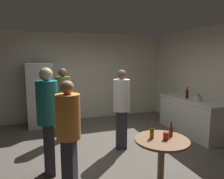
{
  "coord_description": "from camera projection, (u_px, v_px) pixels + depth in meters",
  "views": [
    {
      "loc": [
        -1.33,
        -3.86,
        1.9
      ],
      "look_at": [
        0.16,
        0.44,
        1.23
      ],
      "focal_mm": 32.97,
      "sensor_mm": 36.0,
      "label": 1
    }
  ],
  "objects": [
    {
      "name": "refrigerator",
      "position": [
        41.0,
        95.0,
        5.79
      ],
      "size": [
        0.7,
        0.68,
        1.8
      ],
      "color": "silver",
      "rests_on": "ground_plane"
    },
    {
      "name": "wall_back",
      "position": [
        85.0,
        77.0,
        6.57
      ],
      "size": [
        5.32,
        0.06,
        2.7
      ],
      "primitive_type": "cube",
      "color": "beige",
      "rests_on": "ground_plane"
    },
    {
      "name": "plastic_cup_red",
      "position": [
        166.0,
        136.0,
        3.0
      ],
      "size": [
        0.08,
        0.08,
        0.11
      ],
      "primitive_type": "cylinder",
      "color": "red",
      "rests_on": "foreground_table"
    },
    {
      "name": "foreground_table",
      "position": [
        162.0,
        146.0,
        3.04
      ],
      "size": [
        0.8,
        0.8,
        0.73
      ],
      "color": "olive",
      "rests_on": "ground_plane"
    },
    {
      "name": "ground_plane",
      "position": [
        112.0,
        153.0,
        4.32
      ],
      "size": [
        5.2,
        5.2,
        0.1
      ],
      "primitive_type": "cube",
      "color": "#5B544C"
    },
    {
      "name": "wall_side_right",
      "position": [
        214.0,
        82.0,
        4.97
      ],
      "size": [
        0.06,
        5.2,
        2.7
      ],
      "primitive_type": "cube",
      "color": "beige",
      "rests_on": "ground_plane"
    },
    {
      "name": "kettle",
      "position": [
        198.0,
        98.0,
        4.95
      ],
      "size": [
        0.24,
        0.17,
        0.18
      ],
      "color": "#B2B2B7",
      "rests_on": "kitchen_counter"
    },
    {
      "name": "person_in_orange_shirt",
      "position": [
        69.0,
        128.0,
        2.88
      ],
      "size": [
        0.46,
        0.46,
        1.61
      ],
      "rotation": [
        0.0,
        0.0,
        -0.48
      ],
      "color": "#2D2D38",
      "rests_on": "ground_plane"
    },
    {
      "name": "person_in_white_shirt",
      "position": [
        122.0,
        103.0,
        4.29
      ],
      "size": [
        0.4,
        0.4,
        1.69
      ],
      "rotation": [
        0.0,
        0.0,
        -1.77
      ],
      "color": "#2D2D38",
      "rests_on": "ground_plane"
    },
    {
      "name": "person_in_teal_shirt",
      "position": [
        48.0,
        113.0,
        3.29
      ],
      "size": [
        0.35,
        0.35,
        1.77
      ],
      "rotation": [
        0.0,
        0.0,
        -0.03
      ],
      "color": "#2D2D38",
      "rests_on": "ground_plane"
    },
    {
      "name": "wine_bottle_on_counter",
      "position": [
        187.0,
        94.0,
        5.31
      ],
      "size": [
        0.08,
        0.08,
        0.31
      ],
      "color": "#3F141E",
      "rests_on": "kitchen_counter"
    },
    {
      "name": "person_in_olive_shirt",
      "position": [
        64.0,
        98.0,
        4.86
      ],
      "size": [
        0.43,
        0.43,
        1.7
      ],
      "rotation": [
        0.0,
        0.0,
        -1.25
      ],
      "color": "#2D2D38",
      "rests_on": "ground_plane"
    },
    {
      "name": "kitchen_counter",
      "position": [
        190.0,
        116.0,
        5.31
      ],
      "size": [
        0.64,
        1.95,
        0.9
      ],
      "color": "beige",
      "rests_on": "ground_plane"
    },
    {
      "name": "beer_bottle_brown",
      "position": [
        171.0,
        131.0,
        3.14
      ],
      "size": [
        0.06,
        0.06,
        0.23
      ],
      "color": "#593314",
      "rests_on": "foreground_table"
    },
    {
      "name": "beer_bottle_amber",
      "position": [
        152.0,
        133.0,
        3.06
      ],
      "size": [
        0.06,
        0.06,
        0.23
      ],
      "color": "#8C5919",
      "rests_on": "foreground_table"
    }
  ]
}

